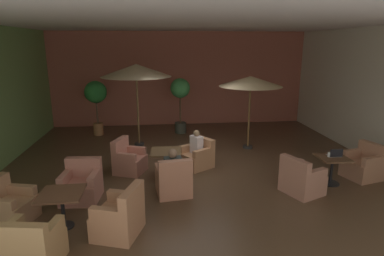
# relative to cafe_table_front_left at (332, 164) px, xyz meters

# --- Properties ---
(ground_plane) EXTENTS (10.54, 10.38, 0.02)m
(ground_plane) POSITION_rel_cafe_table_front_left_xyz_m (-3.18, 1.38, -0.51)
(ground_plane) COLOR #4F3927
(wall_back_brick) EXTENTS (10.54, 0.08, 3.80)m
(wall_back_brick) POSITION_rel_cafe_table_front_left_xyz_m (-3.18, 6.53, 1.40)
(wall_back_brick) COLOR #A65948
(wall_back_brick) RESTS_ON ground_plane
(wall_right_plain) EXTENTS (0.08, 10.38, 3.80)m
(wall_right_plain) POSITION_rel_cafe_table_front_left_xyz_m (2.04, 1.38, 1.40)
(wall_right_plain) COLOR silver
(wall_right_plain) RESTS_ON ground_plane
(ceiling_slab) EXTENTS (10.54, 10.38, 0.06)m
(ceiling_slab) POSITION_rel_cafe_table_front_left_xyz_m (-3.18, 1.38, 3.33)
(ceiling_slab) COLOR silver
(ceiling_slab) RESTS_ON wall_back_brick
(cafe_table_front_left) EXTENTS (0.69, 0.69, 0.68)m
(cafe_table_front_left) POSITION_rel_cafe_table_front_left_xyz_m (0.00, 0.00, 0.00)
(cafe_table_front_left) COLOR black
(cafe_table_front_left) RESTS_ON ground_plane
(armchair_front_left_north) EXTENTS (0.92, 0.92, 0.89)m
(armchair_front_left_north) POSITION_rel_cafe_table_front_left_xyz_m (1.00, 0.27, -0.17)
(armchair_front_left_north) COLOR #AE7759
(armchair_front_left_north) RESTS_ON ground_plane
(armchair_front_left_east) EXTENTS (0.98, 1.01, 0.88)m
(armchair_front_left_east) POSITION_rel_cafe_table_front_left_xyz_m (-0.95, -0.41, -0.17)
(armchair_front_left_east) COLOR tan
(armchair_front_left_east) RESTS_ON ground_plane
(cafe_table_front_right) EXTENTS (0.82, 0.82, 0.68)m
(cafe_table_front_right) POSITION_rel_cafe_table_front_left_xyz_m (-3.96, 0.89, 0.05)
(cafe_table_front_right) COLOR black
(cafe_table_front_right) RESTS_ON ground_plane
(armchair_front_right_north) EXTENTS (0.92, 0.93, 0.91)m
(armchair_front_right_north) POSITION_rel_cafe_table_front_left_xyz_m (-4.94, 1.29, -0.17)
(armchair_front_right_north) COLOR tan
(armchair_front_right_north) RESTS_ON ground_plane
(armchair_front_right_east) EXTENTS (0.83, 0.86, 0.90)m
(armchair_front_right_east) POSITION_rel_cafe_table_front_left_xyz_m (-3.83, -0.15, -0.17)
(armchair_front_right_east) COLOR tan
(armchair_front_right_east) RESTS_ON ground_plane
(armchair_front_right_south) EXTENTS (1.01, 1.00, 0.79)m
(armchair_front_right_south) POSITION_rel_cafe_table_front_left_xyz_m (-3.08, 1.47, -0.21)
(armchair_front_right_south) COLOR tan
(armchair_front_right_south) RESTS_ON ground_plane
(cafe_table_mid_center) EXTENTS (0.78, 0.78, 0.68)m
(cafe_table_mid_center) POSITION_rel_cafe_table_front_left_xyz_m (-5.93, -1.28, 0.06)
(cafe_table_mid_center) COLOR black
(cafe_table_mid_center) RESTS_ON ground_plane
(armchair_mid_center_north) EXTENTS (0.89, 0.82, 0.86)m
(armchair_mid_center_north) POSITION_rel_cafe_table_front_left_xyz_m (-6.10, -2.39, -0.17)
(armchair_mid_center_north) COLOR tan
(armchair_mid_center_north) RESTS_ON ground_plane
(armchair_mid_center_east) EXTENTS (0.95, 0.99, 0.91)m
(armchair_mid_center_east) POSITION_rel_cafe_table_front_left_xyz_m (-4.86, -1.64, -0.17)
(armchair_mid_center_east) COLOR tan
(armchair_mid_center_east) RESTS_ON ground_plane
(armchair_mid_center_south) EXTENTS (0.83, 0.85, 0.86)m
(armchair_mid_center_south) POSITION_rel_cafe_table_front_left_xyz_m (-5.84, -0.16, -0.18)
(armchair_mid_center_south) COLOR tan
(armchair_mid_center_south) RESTS_ON ground_plane
(armchair_mid_center_west) EXTENTS (0.94, 0.93, 0.86)m
(armchair_mid_center_west) POSITION_rel_cafe_table_front_left_xyz_m (-7.02, -0.99, -0.18)
(armchair_mid_center_west) COLOR tan
(armchair_mid_center_west) RESTS_ON ground_plane
(patio_umbrella_tall_red) EXTENTS (2.27, 2.27, 2.69)m
(patio_umbrella_tall_red) POSITION_rel_cafe_table_front_left_xyz_m (-4.78, 3.68, 1.98)
(patio_umbrella_tall_red) COLOR #2D2D2D
(patio_umbrella_tall_red) RESTS_ON ground_plane
(patio_umbrella_center_beige) EXTENTS (1.98, 1.98, 2.34)m
(patio_umbrella_center_beige) POSITION_rel_cafe_table_front_left_xyz_m (-1.23, 2.97, 1.66)
(patio_umbrella_center_beige) COLOR #2D2D2D
(patio_umbrella_center_beige) RESTS_ON ground_plane
(potted_tree_left_corner) EXTENTS (0.80, 0.80, 2.01)m
(potted_tree_left_corner) POSITION_rel_cafe_table_front_left_xyz_m (-6.35, 5.14, 0.97)
(potted_tree_left_corner) COLOR #A76D42
(potted_tree_left_corner) RESTS_ON ground_plane
(potted_tree_mid_left) EXTENTS (0.73, 0.73, 2.08)m
(potted_tree_mid_left) POSITION_rel_cafe_table_front_left_xyz_m (-3.27, 5.10, 0.96)
(potted_tree_mid_left) COLOR #37392F
(potted_tree_mid_left) RESTS_ON ground_plane
(patron_blue_shirt) EXTENTS (0.36, 0.39, 0.66)m
(patron_blue_shirt) POSITION_rel_cafe_table_front_left_xyz_m (-3.11, 1.45, 0.19)
(patron_blue_shirt) COLOR silver
(patron_blue_shirt) RESTS_ON ground_plane
(patron_by_window) EXTENTS (0.41, 0.29, 0.63)m
(patron_by_window) POSITION_rel_cafe_table_front_left_xyz_m (-3.83, -0.11, 0.20)
(patron_by_window) COLOR #303836
(patron_by_window) RESTS_ON ground_plane
(iced_drink_cup) EXTENTS (0.08, 0.08, 0.11)m
(iced_drink_cup) POSITION_rel_cafe_table_front_left_xyz_m (-0.08, 0.03, 0.24)
(iced_drink_cup) COLOR silver
(iced_drink_cup) RESTS_ON cafe_table_front_left
(open_laptop) EXTENTS (0.32, 0.24, 0.20)m
(open_laptop) POSITION_rel_cafe_table_front_left_xyz_m (0.07, 0.04, 0.24)
(open_laptop) COLOR #9EA0A5
(open_laptop) RESTS_ON cafe_table_front_left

